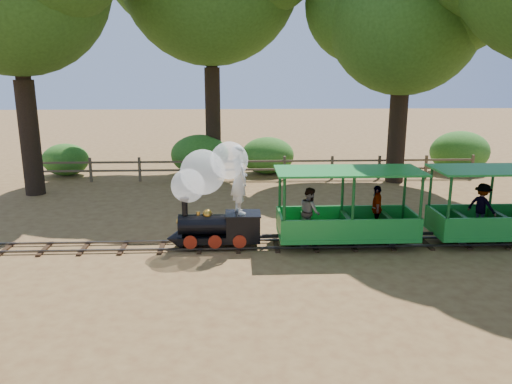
{
  "coord_description": "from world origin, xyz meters",
  "views": [
    {
      "loc": [
        -1.07,
        -12.36,
        4.57
      ],
      "look_at": [
        -0.52,
        0.5,
        1.36
      ],
      "focal_mm": 35.0,
      "sensor_mm": 36.0,
      "label": 1
    }
  ],
  "objects_px": {
    "fence": "(261,166)",
    "locomotive": "(212,187)",
    "carriage_front": "(344,216)",
    "carriage_rear": "(503,213)"
  },
  "relations": [
    {
      "from": "fence",
      "to": "locomotive",
      "type": "bearing_deg",
      "value": -101.74
    },
    {
      "from": "carriage_front",
      "to": "fence",
      "type": "xyz_separation_m",
      "value": [
        -1.76,
        8.02,
        -0.23
      ]
    },
    {
      "from": "carriage_front",
      "to": "carriage_rear",
      "type": "relative_size",
      "value": 1.0
    },
    {
      "from": "carriage_front",
      "to": "fence",
      "type": "height_order",
      "value": "carriage_front"
    },
    {
      "from": "carriage_rear",
      "to": "fence",
      "type": "distance_m",
      "value": 10.0
    },
    {
      "from": "carriage_rear",
      "to": "locomotive",
      "type": "bearing_deg",
      "value": 179.62
    },
    {
      "from": "locomotive",
      "to": "carriage_rear",
      "type": "bearing_deg",
      "value": -0.38
    },
    {
      "from": "carriage_rear",
      "to": "fence",
      "type": "relative_size",
      "value": 0.21
    },
    {
      "from": "locomotive",
      "to": "carriage_rear",
      "type": "distance_m",
      "value": 7.71
    },
    {
      "from": "carriage_rear",
      "to": "fence",
      "type": "bearing_deg",
      "value": 127.03
    }
  ]
}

